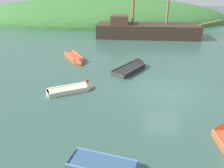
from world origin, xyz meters
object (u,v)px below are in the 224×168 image
(rowboat_outer_right, at_px, (75,90))
(rowboat_near_dock, at_px, (75,59))
(sailing_ship, at_px, (146,32))
(buoy_red, at_px, (86,81))
(rowboat_portside, at_px, (133,68))

(rowboat_outer_right, relative_size, rowboat_near_dock, 0.91)
(sailing_ship, xyz_separation_m, rowboat_near_dock, (-7.31, -10.20, -0.50))
(rowboat_near_dock, xyz_separation_m, buoy_red, (1.79, -4.73, -0.14))
(sailing_ship, bearing_deg, rowboat_outer_right, -108.43)
(rowboat_near_dock, height_order, rowboat_portside, rowboat_portside)
(sailing_ship, relative_size, rowboat_outer_right, 4.84)
(rowboat_near_dock, relative_size, buoy_red, 10.85)
(sailing_ship, relative_size, rowboat_portside, 4.03)
(rowboat_near_dock, bearing_deg, sailing_ship, 113.28)
(rowboat_outer_right, relative_size, buoy_red, 9.83)
(sailing_ship, bearing_deg, buoy_red, -108.75)
(rowboat_outer_right, distance_m, rowboat_near_dock, 6.45)
(rowboat_near_dock, distance_m, buoy_red, 5.06)
(rowboat_portside, bearing_deg, sailing_ship, 24.45)
(sailing_ship, height_order, rowboat_portside, sailing_ship)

